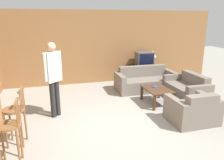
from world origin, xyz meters
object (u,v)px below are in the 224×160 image
(tv, at_px, (144,59))
(tv_unit, at_px, (144,73))
(loveseat_right, at_px, (187,89))
(couch_far, at_px, (145,82))
(bar_chair_near, at_px, (9,131))
(book_on_table, at_px, (155,87))
(bar_chair_mid, at_px, (15,114))
(armchair_near, at_px, (193,111))
(table_lamp, at_px, (153,54))
(person_by_window, at_px, (53,75))
(coffee_table, at_px, (157,91))

(tv, bearing_deg, tv_unit, 90.00)
(loveseat_right, height_order, tv_unit, loveseat_right)
(couch_far, height_order, tv, tv)
(bar_chair_near, relative_size, loveseat_right, 0.77)
(loveseat_right, height_order, book_on_table, loveseat_right)
(bar_chair_mid, distance_m, armchair_near, 3.74)
(bar_chair_mid, xyz_separation_m, tv_unit, (4.03, 3.37, -0.29))
(book_on_table, relative_size, table_lamp, 0.37)
(tv_unit, distance_m, person_by_window, 4.08)
(bar_chair_mid, relative_size, armchair_near, 1.07)
(person_by_window, bearing_deg, bar_chair_mid, -123.71)
(coffee_table, bearing_deg, person_by_window, -178.75)
(coffee_table, bearing_deg, bar_chair_mid, -161.64)
(table_lamp, relative_size, person_by_window, 0.30)
(couch_far, height_order, coffee_table, couch_far)
(couch_far, relative_size, table_lamp, 3.68)
(coffee_table, distance_m, tv, 2.34)
(tv_unit, bearing_deg, bar_chair_mid, -140.16)
(couch_far, xyz_separation_m, table_lamp, (0.70, 0.97, 0.74))
(couch_far, xyz_separation_m, tv_unit, (0.37, 0.97, 0.04))
(tv_unit, bearing_deg, book_on_table, -105.07)
(coffee_table, bearing_deg, tv_unit, 75.64)
(bar_chair_mid, distance_m, table_lamp, 5.52)
(book_on_table, distance_m, person_by_window, 2.83)
(tv, bearing_deg, table_lamp, 0.53)
(tv_unit, relative_size, tv, 1.55)
(tv, relative_size, person_by_window, 0.35)
(armchair_near, xyz_separation_m, tv, (0.31, 3.47, 0.59))
(bar_chair_near, relative_size, tv, 1.75)
(book_on_table, distance_m, table_lamp, 2.29)
(coffee_table, distance_m, person_by_window, 2.82)
(loveseat_right, bearing_deg, book_on_table, 179.01)
(couch_far, xyz_separation_m, armchair_near, (0.06, -2.50, 0.00))
(tv_unit, relative_size, person_by_window, 0.54)
(couch_far, distance_m, coffee_table, 1.26)
(tv, relative_size, table_lamp, 1.18)
(bar_chair_near, bearing_deg, couch_far, 39.57)
(tv_unit, distance_m, table_lamp, 0.78)
(book_on_table, bearing_deg, person_by_window, -175.14)
(tv_unit, distance_m, book_on_table, 2.12)
(coffee_table, bearing_deg, loveseat_right, 8.44)
(armchair_near, bearing_deg, tv_unit, 84.96)
(bar_chair_near, height_order, couch_far, bar_chair_near)
(armchair_near, height_order, tv_unit, armchair_near)
(tv, height_order, book_on_table, tv)
(loveseat_right, distance_m, person_by_window, 3.87)
(coffee_table, relative_size, tv, 1.44)
(bar_chair_near, bearing_deg, coffee_table, 27.24)
(bar_chair_near, distance_m, bar_chair_mid, 0.63)
(couch_far, distance_m, table_lamp, 1.41)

